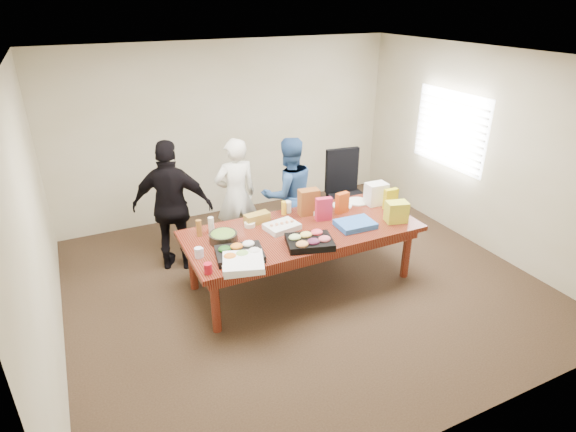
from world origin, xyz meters
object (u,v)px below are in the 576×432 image
person_right (289,194)px  sheet_cake (282,227)px  person_center (236,196)px  salad_bowl (223,237)px  office_chair (349,196)px  conference_table (302,256)px

person_right → sheet_cake: (-0.49, -0.84, -0.02)m
person_center → person_right: 0.72m
salad_bowl → office_chair: bearing=20.0°
office_chair → person_right: bearing=-174.3°
sheet_cake → conference_table: bearing=-33.2°
conference_table → person_center: 1.32m
person_right → salad_bowl: size_ratio=4.95×
person_center → sheet_cake: 1.10m
person_right → sheet_cake: person_right is taller
sheet_cake → person_center: bearing=89.3°
person_center → sheet_cake: person_center is taller
office_chair → person_center: size_ratio=0.75×
person_right → sheet_cake: bearing=61.3°
office_chair → person_right: 1.00m
person_center → salad_bowl: size_ratio=4.98×
office_chair → salad_bowl: office_chair is taller
person_right → office_chair: bearing=-180.0°
conference_table → person_right: size_ratio=1.75×
conference_table → salad_bowl: salad_bowl is taller
person_center → person_right: (0.67, -0.25, -0.00)m
office_chair → sheet_cake: office_chair is taller
salad_bowl → person_center: bearing=63.3°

